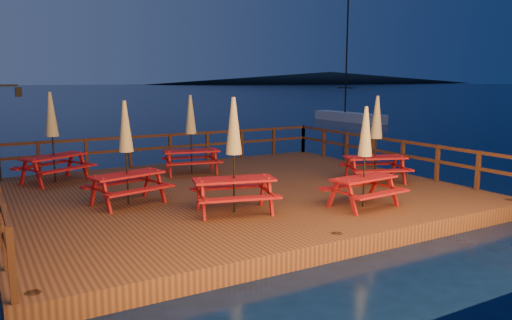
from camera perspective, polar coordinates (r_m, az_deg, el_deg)
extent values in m
plane|color=black|center=(14.04, -2.77, -4.96)|extent=(500.00, 500.00, 0.00)
cube|color=#462716|center=(13.99, -2.78, -4.17)|extent=(12.00, 10.00, 0.40)
cylinder|color=#371B11|center=(17.15, -27.24, -4.40)|extent=(0.24, 0.24, 1.40)
cylinder|color=#371B11|center=(10.44, 9.11, -11.94)|extent=(0.24, 0.24, 1.40)
cylinder|color=#371B11|center=(18.22, -9.39, -2.70)|extent=(0.24, 0.24, 1.40)
cylinder|color=#371B11|center=(14.48, 26.75, -6.76)|extent=(0.24, 0.24, 1.40)
cylinder|color=#371B11|center=(20.80, 5.20, -1.11)|extent=(0.24, 0.24, 1.40)
cube|color=#371B11|center=(18.17, -9.82, 2.85)|extent=(11.70, 0.06, 0.09)
cube|color=#371B11|center=(18.23, -9.78, 1.46)|extent=(11.70, 0.06, 0.09)
cube|color=#371B11|center=(17.22, -24.54, 0.10)|extent=(0.10, 0.10, 1.10)
cube|color=#371B11|center=(18.23, -9.77, 1.29)|extent=(0.10, 0.10, 1.10)
cube|color=#371B11|center=(20.30, 2.72, 2.23)|extent=(0.10, 0.10, 1.10)
cube|color=#371B11|center=(8.62, -26.59, -8.68)|extent=(0.10, 0.10, 1.10)
cube|color=#371B11|center=(17.20, 14.82, 2.31)|extent=(0.06, 9.70, 0.09)
cube|color=#371B11|center=(17.25, 14.76, 0.84)|extent=(0.06, 9.70, 0.09)
cube|color=#371B11|center=(14.80, 25.32, -1.35)|extent=(0.10, 0.10, 1.10)
cube|color=#371B11|center=(17.26, 14.75, 0.66)|extent=(0.10, 0.10, 1.10)
cube|color=#371B11|center=(20.18, 7.01, 2.12)|extent=(0.10, 0.10, 1.10)
cube|color=black|center=(16.70, -26.77, 7.62)|extent=(0.70, 0.06, 0.06)
cube|color=black|center=(16.72, -25.51, 7.02)|extent=(0.18, 0.18, 0.28)
sphere|color=#F0BD60|center=(16.72, -25.51, 7.02)|extent=(0.14, 0.14, 0.14)
ellipsoid|color=black|center=(308.50, 8.51, 9.29)|extent=(230.40, 86.40, 7.00)
cube|color=silver|center=(40.82, 10.58, 4.70)|extent=(1.47, 7.24, 0.93)
cylinder|color=black|center=(41.13, 10.32, 11.85)|extent=(0.12, 0.12, 10.29)
cylinder|color=black|center=(41.09, 10.21, 8.12)|extent=(0.14, 1.85, 0.08)
cube|color=maroon|center=(11.44, -2.52, -2.24)|extent=(1.98, 1.18, 0.05)
cube|color=maroon|center=(12.09, -3.14, -3.10)|extent=(1.86, 0.76, 0.05)
cube|color=maroon|center=(10.92, -1.81, -4.46)|extent=(1.86, 0.76, 0.05)
cube|color=maroon|center=(11.71, -6.57, -3.95)|extent=(0.09, 0.12, 0.77)
cube|color=maroon|center=(11.06, -6.05, -4.74)|extent=(0.09, 0.12, 0.77)
cube|color=maroon|center=(12.02, 0.75, -3.54)|extent=(0.09, 0.12, 0.77)
cube|color=maroon|center=(11.39, 1.67, -4.28)|extent=(0.09, 0.12, 0.77)
cylinder|color=black|center=(11.34, -2.54, 0.30)|extent=(0.05, 0.05, 2.57)
cone|color=#9D8E61|center=(11.25, -2.57, 3.93)|extent=(0.37, 0.37, 1.29)
sphere|color=black|center=(11.21, -2.59, 6.97)|extent=(0.07, 0.07, 0.07)
cube|color=maroon|center=(15.90, -22.11, 0.39)|extent=(1.99, 1.51, 0.05)
cube|color=maroon|center=(16.45, -23.30, -0.51)|extent=(1.79, 1.12, 0.05)
cube|color=maroon|center=(15.45, -20.70, -0.95)|extent=(1.79, 1.12, 0.05)
cube|color=maroon|center=(15.82, -25.04, -1.28)|extent=(0.10, 0.12, 0.78)
cube|color=maroon|center=(15.25, -23.65, -1.56)|extent=(0.10, 0.12, 0.78)
cube|color=maroon|center=(16.68, -20.54, -0.48)|extent=(0.10, 0.12, 0.78)
cube|color=maroon|center=(16.15, -19.07, -0.71)|extent=(0.10, 0.12, 0.78)
cylinder|color=black|center=(15.83, -22.23, 2.24)|extent=(0.05, 0.05, 2.60)
cone|color=#9D8E61|center=(15.77, -22.39, 4.86)|extent=(0.37, 0.37, 1.30)
sphere|color=black|center=(15.74, -22.53, 7.05)|extent=(0.07, 0.07, 0.07)
cube|color=maroon|center=(12.21, 12.23, -2.03)|extent=(1.74, 0.80, 0.05)
cube|color=maroon|center=(12.65, 10.32, -2.88)|extent=(1.70, 0.41, 0.05)
cube|color=maroon|center=(11.91, 14.16, -3.78)|extent=(1.70, 0.41, 0.05)
cube|color=maroon|center=(12.01, 8.80, -3.84)|extent=(0.06, 0.10, 0.70)
cube|color=maroon|center=(11.58, 10.91, -4.39)|extent=(0.06, 0.10, 0.70)
cube|color=maroon|center=(13.00, 13.29, -2.97)|extent=(0.06, 0.10, 0.70)
cube|color=maroon|center=(12.61, 15.39, -3.44)|extent=(0.06, 0.10, 0.70)
cylinder|color=black|center=(12.13, 12.31, 0.14)|extent=(0.04, 0.04, 2.34)
cone|color=#9D8E61|center=(12.05, 12.41, 3.22)|extent=(0.34, 0.34, 1.17)
sphere|color=black|center=(12.00, 12.51, 5.80)|extent=(0.07, 0.07, 0.07)
cube|color=maroon|center=(12.57, -14.50, -1.63)|extent=(1.89, 1.11, 0.05)
cube|color=maroon|center=(13.14, -15.74, -2.53)|extent=(1.79, 0.71, 0.05)
cube|color=maroon|center=(12.13, -13.05, -3.39)|extent=(1.79, 0.71, 0.05)
cube|color=maroon|center=(12.59, -18.09, -3.49)|extent=(0.08, 0.11, 0.74)
cube|color=maroon|center=(12.02, -16.71, -4.02)|extent=(0.08, 0.11, 0.74)
cube|color=maroon|center=(13.29, -12.38, -2.58)|extent=(0.08, 0.11, 0.74)
cube|color=maroon|center=(12.75, -10.82, -3.04)|extent=(0.08, 0.11, 0.74)
cylinder|color=black|center=(12.49, -14.60, 0.59)|extent=(0.04, 0.04, 2.46)
cone|color=#9D8E61|center=(12.41, -14.73, 3.75)|extent=(0.35, 0.35, 1.23)
sphere|color=black|center=(12.37, -14.84, 6.38)|extent=(0.07, 0.07, 0.07)
cube|color=maroon|center=(16.21, -7.40, 1.02)|extent=(1.88, 1.07, 0.05)
cube|color=maroon|center=(16.84, -7.72, 0.30)|extent=(1.79, 0.67, 0.05)
cube|color=maroon|center=(15.69, -7.02, -0.35)|extent=(1.79, 0.67, 0.05)
cube|color=maroon|center=(16.49, -10.09, -0.21)|extent=(0.08, 0.11, 0.74)
cube|color=maroon|center=(15.85, -9.81, -0.58)|extent=(0.08, 0.11, 0.74)
cube|color=maroon|center=(16.72, -5.07, 0.03)|extent=(0.08, 0.11, 0.74)
cube|color=maroon|center=(16.09, -4.59, -0.33)|extent=(0.08, 0.11, 0.74)
cylinder|color=black|center=(16.15, -7.44, 2.75)|extent=(0.04, 0.04, 2.46)
cone|color=#9D8E61|center=(16.09, -7.49, 5.19)|extent=(0.35, 0.35, 1.23)
sphere|color=black|center=(16.06, -7.53, 7.22)|extent=(0.07, 0.07, 0.07)
cube|color=maroon|center=(15.18, 13.47, 0.29)|extent=(1.92, 1.27, 0.05)
cube|color=maroon|center=(15.77, 12.59, -0.44)|extent=(1.77, 0.88, 0.05)
cube|color=maroon|center=(14.70, 14.33, -1.22)|extent=(1.77, 0.88, 0.05)
cube|color=maroon|center=(15.27, 10.37, -0.96)|extent=(0.09, 0.11, 0.74)
cube|color=maroon|center=(14.67, 11.24, -1.41)|extent=(0.09, 0.11, 0.74)
cube|color=maroon|center=(15.84, 15.44, -0.78)|extent=(0.09, 0.11, 0.74)
cube|color=maroon|center=(15.26, 16.47, -1.21)|extent=(0.09, 0.11, 0.74)
cylinder|color=black|center=(15.12, 13.55, 2.15)|extent=(0.04, 0.04, 2.48)
cone|color=#9D8E61|center=(15.05, 13.65, 4.78)|extent=(0.36, 0.36, 1.24)
sphere|color=black|center=(15.01, 13.73, 6.96)|extent=(0.07, 0.07, 0.07)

